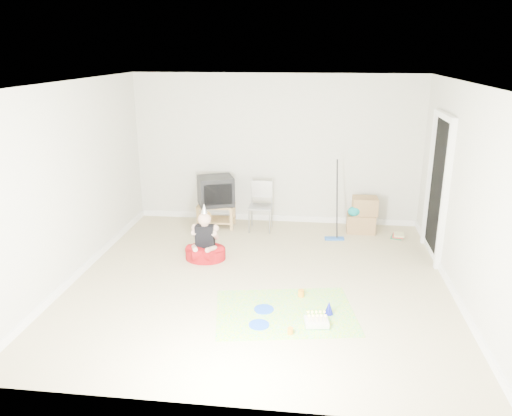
# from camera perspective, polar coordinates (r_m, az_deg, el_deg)

# --- Properties ---
(ground) EXTENTS (5.00, 5.00, 0.00)m
(ground) POSITION_cam_1_polar(r_m,az_deg,el_deg) (6.80, 0.43, -8.31)
(ground) COLOR #C3B58C
(ground) RESTS_ON ground
(doorway_recess) EXTENTS (0.02, 0.90, 2.05)m
(doorway_recess) POSITION_cam_1_polar(r_m,az_deg,el_deg) (7.74, 20.10, 1.98)
(doorway_recess) COLOR black
(doorway_recess) RESTS_ON ground
(tv_stand) EXTENTS (0.65, 0.42, 0.40)m
(tv_stand) POSITION_cam_1_polar(r_m,az_deg,el_deg) (8.74, -4.56, -0.60)
(tv_stand) COLOR #A27C49
(tv_stand) RESTS_ON ground
(crt_tv) EXTENTS (0.71, 0.66, 0.50)m
(crt_tv) POSITION_cam_1_polar(r_m,az_deg,el_deg) (8.62, -4.63, 1.97)
(crt_tv) COLOR black
(crt_tv) RESTS_ON tv_stand
(folding_chair) EXTENTS (0.39, 0.38, 0.86)m
(folding_chair) POSITION_cam_1_polar(r_m,az_deg,el_deg) (8.47, 0.52, 0.12)
(folding_chair) COLOR #929297
(folding_chair) RESTS_ON ground
(cardboard_boxes) EXTENTS (0.50, 0.38, 0.60)m
(cardboard_boxes) POSITION_cam_1_polar(r_m,az_deg,el_deg) (8.64, 12.04, -0.84)
(cardboard_boxes) COLOR #977349
(cardboard_boxes) RESTS_ON ground
(floor_mop) EXTENTS (0.32, 0.42, 1.26)m
(floor_mop) POSITION_cam_1_polar(r_m,az_deg,el_deg) (8.20, 9.02, -1.88)
(floor_mop) COLOR #2255AD
(floor_mop) RESTS_ON ground
(book_pile) EXTENTS (0.24, 0.27, 0.08)m
(book_pile) POSITION_cam_1_polar(r_m,az_deg,el_deg) (8.58, 15.92, -3.05)
(book_pile) COLOR #257147
(book_pile) RESTS_ON ground
(seated_woman) EXTENTS (0.60, 0.60, 0.86)m
(seated_woman) POSITION_cam_1_polar(r_m,az_deg,el_deg) (7.44, -5.81, -4.43)
(seated_woman) COLOR #A00E13
(seated_woman) RESTS_ON ground
(party_mat) EXTENTS (1.80, 1.44, 0.01)m
(party_mat) POSITION_cam_1_polar(r_m,az_deg,el_deg) (6.06, 3.34, -11.78)
(party_mat) COLOR #F7349C
(party_mat) RESTS_ON ground
(birthday_cake) EXTENTS (0.29, 0.24, 0.13)m
(birthday_cake) POSITION_cam_1_polar(r_m,az_deg,el_deg) (5.81, 6.92, -12.89)
(birthday_cake) COLOR silver
(birthday_cake) RESTS_ON party_mat
(blue_plate_near) EXTENTS (0.32, 0.32, 0.01)m
(blue_plate_near) POSITION_cam_1_polar(r_m,az_deg,el_deg) (6.09, 0.91, -11.49)
(blue_plate_near) COLOR blue
(blue_plate_near) RESTS_ON party_mat
(blue_plate_far) EXTENTS (0.28, 0.28, 0.01)m
(blue_plate_far) POSITION_cam_1_polar(r_m,az_deg,el_deg) (5.79, 0.35, -13.19)
(blue_plate_far) COLOR blue
(blue_plate_far) RESTS_ON party_mat
(orange_cup_near) EXTENTS (0.10, 0.10, 0.09)m
(orange_cup_near) POSITION_cam_1_polar(r_m,az_deg,el_deg) (6.39, 5.18, -9.68)
(orange_cup_near) COLOR orange
(orange_cup_near) RESTS_ON party_mat
(orange_cup_far) EXTENTS (0.08, 0.08, 0.07)m
(orange_cup_far) POSITION_cam_1_polar(r_m,az_deg,el_deg) (5.63, 3.95, -13.83)
(orange_cup_far) COLOR orange
(orange_cup_far) RESTS_ON party_mat
(blue_party_hat) EXTENTS (0.15, 0.15, 0.16)m
(blue_party_hat) POSITION_cam_1_polar(r_m,az_deg,el_deg) (6.03, 8.34, -11.22)
(blue_party_hat) COLOR #1820AD
(blue_party_hat) RESTS_ON party_mat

